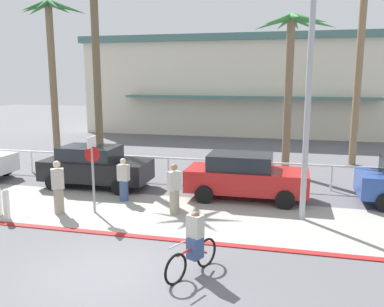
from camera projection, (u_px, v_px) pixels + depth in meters
The scene contains 18 objects.
ground_plane at pixel (201, 174), 18.93m from camera, with size 80.00×80.00×0.00m, color #5B5B60.
sidewalk_strip at pixel (163, 214), 13.39m from camera, with size 44.00×4.00×0.02m, color #9E9E93.
curb_paint at pixel (142, 237), 11.48m from camera, with size 44.00×0.24×0.03m, color maroon.
building_backdrop at pixel (254, 85), 34.64m from camera, with size 26.48×12.17×7.54m.
rail_fence at pixel (194, 163), 17.35m from camera, with size 20.31×0.08×1.04m.
stop_sign_bike_lane at pixel (93, 164), 13.25m from camera, with size 0.52×0.56×2.56m.
bollard_1 at pixel (6, 204), 12.82m from camera, with size 0.20×0.20×1.00m.
streetlight_curb at pixel (309, 83), 11.91m from camera, with size 0.24×2.54×7.50m.
palm_tree_0 at pixel (51, 40), 20.73m from camera, with size 3.21×3.20×8.30m.
palm_tree_1 at pixel (96, 26), 18.88m from camera, with size 3.24×3.19×9.10m.
palm_tree_2 at pixel (291, 50), 17.93m from camera, with size 3.72×3.68×7.21m.
palm_tree_3 at pixel (363, 23), 19.67m from camera, with size 3.12×3.29×9.55m.
car_black_1 at pixel (95, 166), 16.57m from camera, with size 4.40×2.02×1.69m.
car_red_2 at pixel (245, 176), 14.93m from camera, with size 4.40×2.02×1.69m.
cyclist_red_0 at pixel (194, 245), 9.27m from camera, with size 0.85×1.66×1.50m.
pedestrian_0 at pixel (58, 189), 13.32m from camera, with size 0.48×0.44×1.79m.
pedestrian_1 at pixel (174, 191), 13.26m from camera, with size 0.47×0.46×1.70m.
pedestrian_2 at pixel (124, 181), 14.72m from camera, with size 0.42×0.34×1.59m.
Camera 1 is at (3.91, -8.01, 4.46)m, focal length 38.08 mm.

